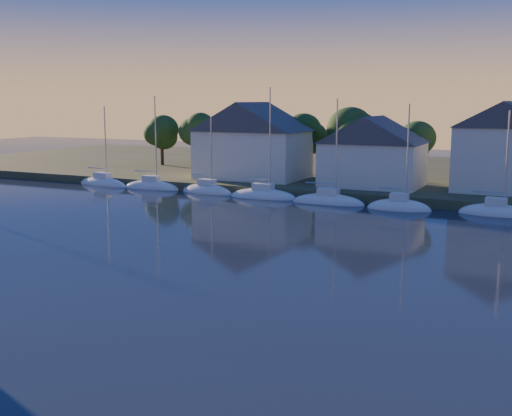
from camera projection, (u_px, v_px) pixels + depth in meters
The scene contains 7 objects.
shoreline_land at pixel (451, 180), 88.15m from camera, with size 160.00×50.00×2.00m, color #363F25.
wooden_dock at pixel (414, 204), 67.77m from camera, with size 120.00×3.00×1.00m, color brown.
clubhouse_west at pixel (253, 139), 81.62m from camera, with size 13.65×9.45×9.64m.
clubhouse_centre at pixel (373, 150), 73.94m from camera, with size 11.55×8.40×8.08m.
clubhouse_east at pixel (504, 146), 69.51m from camera, with size 10.50×8.40×9.80m.
tree_line at pixel (454, 132), 75.46m from camera, with size 93.40×5.40×8.90m.
moored_fleet at pixel (448, 211), 63.37m from camera, with size 95.50×2.40×12.05m.
Camera 1 is at (14.32, -15.45, 10.92)m, focal length 45.00 mm.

